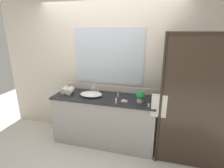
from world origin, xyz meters
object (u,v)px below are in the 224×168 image
at_px(amenity_bottle_shampoo, 116,101).
at_px(faucet, 94,90).
at_px(amenity_bottle_conditioner, 118,95).
at_px(rolled_towel_near_edge, 65,90).
at_px(amenity_bottle_body_wash, 149,105).
at_px(soap_dish, 124,101).
at_px(sink_basin, 91,94).
at_px(rolled_towel_middle, 70,91).
at_px(potted_plant, 140,96).

bearing_deg(amenity_bottle_shampoo, faucet, 143.37).
height_order(amenity_bottle_conditioner, rolled_towel_near_edge, rolled_towel_near_edge).
relative_size(faucet, amenity_bottle_shampoo, 1.89).
bearing_deg(amenity_bottle_body_wash, soap_dish, 164.46).
relative_size(faucet, rolled_towel_near_edge, 0.92).
relative_size(sink_basin, soap_dish, 3.96).
xyz_separation_m(faucet, rolled_towel_middle, (-0.42, -0.16, 0.01)).
xyz_separation_m(rolled_towel_near_edge, rolled_towel_middle, (0.11, -0.01, 0.00)).
distance_m(potted_plant, soap_dish, 0.27).
xyz_separation_m(soap_dish, rolled_towel_middle, (-1.03, 0.11, 0.04)).
distance_m(potted_plant, amenity_bottle_conditioner, 0.42).
relative_size(amenity_bottle_shampoo, rolled_towel_middle, 0.43).
bearing_deg(rolled_towel_middle, potted_plant, -2.70).
bearing_deg(rolled_towel_near_edge, potted_plant, -2.96).
bearing_deg(sink_basin, amenity_bottle_shampoo, -22.34).
bearing_deg(soap_dish, amenity_bottle_shampoo, -134.78).
distance_m(soap_dish, rolled_towel_near_edge, 1.15).
height_order(faucet, amenity_bottle_body_wash, faucet).
relative_size(amenity_bottle_conditioner, amenity_bottle_shampoo, 1.02).
distance_m(amenity_bottle_body_wash, rolled_towel_near_edge, 1.56).
distance_m(amenity_bottle_conditioner, rolled_towel_middle, 0.89).
bearing_deg(soap_dish, faucet, 156.45).
height_order(soap_dish, amenity_bottle_shampoo, amenity_bottle_shampoo).
distance_m(amenity_bottle_conditioner, amenity_bottle_shampoo, 0.28).
bearing_deg(rolled_towel_near_edge, soap_dish, -6.12).
relative_size(faucet, rolled_towel_middle, 0.80).
relative_size(sink_basin, amenity_bottle_shampoo, 4.40).
bearing_deg(amenity_bottle_shampoo, sink_basin, 157.66).
relative_size(potted_plant, amenity_bottle_body_wash, 2.49).
relative_size(faucet, amenity_bottle_body_wash, 2.34).
distance_m(amenity_bottle_conditioner, amenity_bottle_body_wash, 0.61).
relative_size(sink_basin, amenity_bottle_conditioner, 4.31).
height_order(potted_plant, rolled_towel_near_edge, potted_plant).
bearing_deg(amenity_bottle_conditioner, rolled_towel_middle, -176.23).
xyz_separation_m(potted_plant, soap_dish, (-0.25, -0.05, -0.09)).
bearing_deg(amenity_bottle_conditioner, potted_plant, -16.67).
xyz_separation_m(amenity_bottle_body_wash, rolled_towel_middle, (-1.43, 0.22, 0.02)).
height_order(faucet, soap_dish, faucet).
height_order(amenity_bottle_conditioner, amenity_bottle_shampoo, amenity_bottle_conditioner).
xyz_separation_m(soap_dish, amenity_bottle_shampoo, (-0.11, -0.11, 0.03)).
bearing_deg(faucet, rolled_towel_middle, -159.08).
distance_m(faucet, soap_dish, 0.68).
relative_size(soap_dish, amenity_bottle_shampoo, 1.11).
relative_size(faucet, amenity_bottle_conditioner, 1.85).
distance_m(soap_dish, amenity_bottle_conditioner, 0.23).
bearing_deg(sink_basin, soap_dish, -9.20).
relative_size(amenity_bottle_body_wash, rolled_towel_middle, 0.34).
height_order(soap_dish, amenity_bottle_conditioner, amenity_bottle_conditioner).
height_order(faucet, rolled_towel_middle, faucet).
xyz_separation_m(potted_plant, rolled_towel_near_edge, (-1.40, 0.07, -0.05)).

